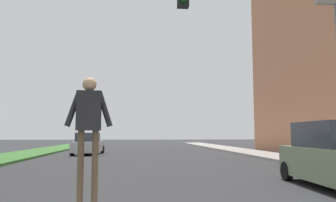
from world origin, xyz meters
The scene contains 5 objects.
ground_plane centered at (0.00, 30.00, 0.00)m, with size 140.00×140.00×0.00m, color #2D2D30.
median_strip centered at (-8.44, 28.00, 0.07)m, with size 3.47×64.00×0.15m, color #386B2D.
sidewalk_right centered at (9.34, 28.00, 0.07)m, with size 3.00×64.00×0.15m, color #9E9991.
pedestrian_performer centered at (-0.93, 8.48, 1.66)m, with size 0.75×0.26×2.49m.
sedan_midblock centered at (-3.85, 30.03, 0.78)m, with size 2.15×4.46×1.68m.
Camera 1 is at (-0.20, 3.09, 1.59)m, focal length 35.99 mm.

